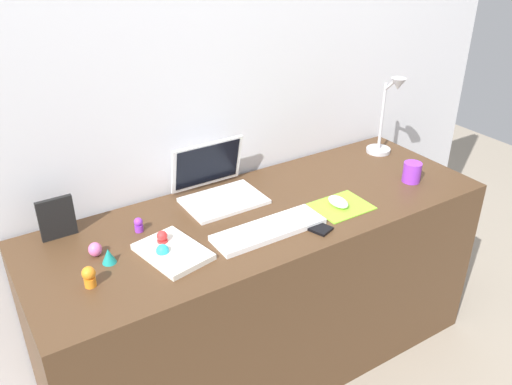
# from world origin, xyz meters

# --- Properties ---
(ground_plane) EXTENTS (6.00, 6.00, 0.00)m
(ground_plane) POSITION_xyz_m (0.00, 0.00, 0.00)
(ground_plane) COLOR gray
(back_wall) EXTENTS (2.96, 0.05, 1.51)m
(back_wall) POSITION_xyz_m (0.00, 0.35, 0.76)
(back_wall) COLOR silver
(back_wall) RESTS_ON ground_plane
(desk) EXTENTS (1.76, 0.62, 0.74)m
(desk) POSITION_xyz_m (0.00, 0.00, 0.37)
(desk) COLOR #4C331E
(desk) RESTS_ON ground_plane
(laptop) EXTENTS (0.30, 0.26, 0.21)m
(laptop) POSITION_xyz_m (-0.10, 0.20, 0.79)
(laptop) COLOR white
(laptop) RESTS_ON desk
(keyboard) EXTENTS (0.41, 0.13, 0.02)m
(keyboard) POSITION_xyz_m (-0.07, -0.13, 0.75)
(keyboard) COLOR white
(keyboard) RESTS_ON desk
(mousepad) EXTENTS (0.21, 0.17, 0.00)m
(mousepad) POSITION_xyz_m (0.26, -0.13, 0.74)
(mousepad) COLOR #8CDB33
(mousepad) RESTS_ON desk
(mouse) EXTENTS (0.06, 0.10, 0.03)m
(mouse) POSITION_xyz_m (0.25, -0.12, 0.76)
(mouse) COLOR white
(mouse) RESTS_ON mousepad
(cell_phone) EXTENTS (0.10, 0.14, 0.01)m
(cell_phone) POSITION_xyz_m (0.08, -0.19, 0.74)
(cell_phone) COLOR black
(cell_phone) RESTS_ON desk
(desk_lamp) EXTENTS (0.11, 0.16, 0.37)m
(desk_lamp) POSITION_xyz_m (0.74, 0.14, 0.92)
(desk_lamp) COLOR #B7B7BC
(desk_lamp) RESTS_ON desk
(notebook_pad) EXTENTS (0.21, 0.27, 0.02)m
(notebook_pad) POSITION_xyz_m (-0.41, -0.07, 0.75)
(notebook_pad) COLOR silver
(notebook_pad) RESTS_ON desk
(picture_frame) EXTENTS (0.12, 0.02, 0.15)m
(picture_frame) POSITION_xyz_m (-0.69, 0.23, 0.81)
(picture_frame) COLOR black
(picture_frame) RESTS_ON desk
(coffee_mug) EXTENTS (0.07, 0.07, 0.08)m
(coffee_mug) POSITION_xyz_m (0.64, -0.12, 0.78)
(coffee_mug) COLOR purple
(coffee_mug) RESTS_ON desk
(toy_figurine_pink) EXTENTS (0.04, 0.04, 0.05)m
(toy_figurine_pink) POSITION_xyz_m (-0.62, 0.05, 0.76)
(toy_figurine_pink) COLOR pink
(toy_figurine_pink) RESTS_ON desk
(toy_figurine_teal) EXTENTS (0.05, 0.05, 0.05)m
(toy_figurine_teal) POSITION_xyz_m (-0.60, -0.01, 0.77)
(toy_figurine_teal) COLOR teal
(toy_figurine_teal) RESTS_ON desk
(toy_figurine_cyan) EXTENTS (0.04, 0.04, 0.05)m
(toy_figurine_cyan) POSITION_xyz_m (-0.44, -0.07, 0.76)
(toy_figurine_cyan) COLOR #28B7CC
(toy_figurine_cyan) RESTS_ON desk
(toy_figurine_orange) EXTENTS (0.04, 0.04, 0.07)m
(toy_figurine_orange) POSITION_xyz_m (-0.69, -0.09, 0.78)
(toy_figurine_orange) COLOR orange
(toy_figurine_orange) RESTS_ON desk
(toy_figurine_purple) EXTENTS (0.03, 0.03, 0.05)m
(toy_figurine_purple) POSITION_xyz_m (-0.45, 0.12, 0.77)
(toy_figurine_purple) COLOR purple
(toy_figurine_purple) RESTS_ON desk
(toy_figurine_red) EXTENTS (0.04, 0.04, 0.06)m
(toy_figurine_red) POSITION_xyz_m (-0.42, -0.02, 0.77)
(toy_figurine_red) COLOR red
(toy_figurine_red) RESTS_ON desk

